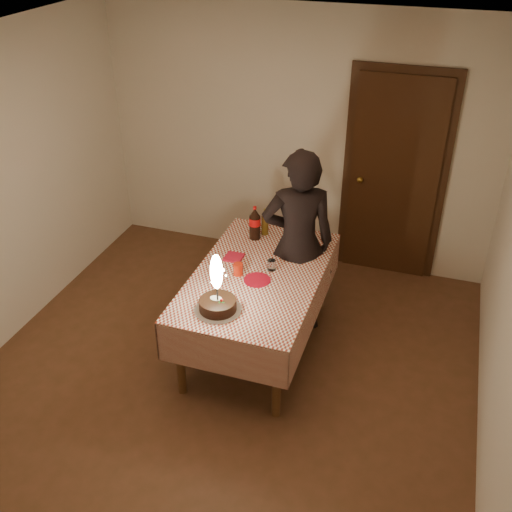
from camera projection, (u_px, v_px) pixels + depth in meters
name	position (u px, v px, depth m)	size (l,w,h in m)	color
ground	(218.00, 388.00, 4.84)	(4.00, 4.50, 0.01)	brown
room_shell	(219.00, 200.00, 4.03)	(4.04, 4.54, 2.62)	beige
dining_table	(258.00, 284.00, 4.96)	(1.02, 1.72, 0.75)	brown
birthday_cake	(217.00, 297.00, 4.43)	(0.35, 0.35, 0.49)	white
red_plate	(257.00, 280.00, 4.83)	(0.22, 0.22, 0.01)	#B10C21
red_cup	(238.00, 269.00, 4.88)	(0.08, 0.08, 0.10)	#B5200C
clear_cup	(271.00, 265.00, 4.94)	(0.07, 0.07, 0.09)	silver
napkin_stack	(234.00, 257.00, 5.11)	(0.15, 0.15, 0.02)	#B5142B
cola_bottle	(255.00, 223.00, 5.34)	(0.10, 0.10, 0.32)	black
amber_bottle_left	(265.00, 223.00, 5.42)	(0.06, 0.06, 0.25)	#56390E
photographer	(298.00, 243.00, 5.12)	(0.73, 0.60, 1.71)	black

